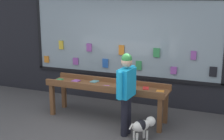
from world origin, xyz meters
TOP-DOWN VIEW (x-y plane):
  - ground_plane at (0.00, 0.00)m, footprint 40.00×40.00m
  - shopfront_facade at (0.03, 2.39)m, footprint 8.75×0.29m
  - display_table_main at (0.00, 1.11)m, footprint 2.75×0.73m
  - person_browsing at (0.66, 0.49)m, footprint 0.27×0.65m
  - small_dog at (1.03, 0.37)m, footprint 0.45×0.49m

SIDE VIEW (x-z plane):
  - ground_plane at x=0.00m, z-range 0.00..0.00m
  - small_dog at x=1.03m, z-range 0.08..0.52m
  - display_table_main at x=0.00m, z-range 0.27..1.13m
  - person_browsing at x=0.66m, z-range 0.14..1.79m
  - shopfront_facade at x=0.03m, z-range -0.02..3.64m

